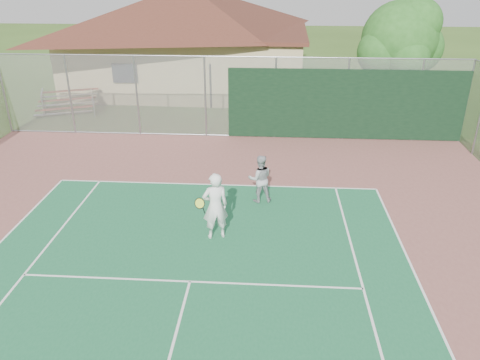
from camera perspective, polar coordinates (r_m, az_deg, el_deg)
name	(u,v)px	position (r m, az deg, el deg)	size (l,w,h in m)	color
back_fence	(277,101)	(20.35, 4.58, 9.61)	(20.08, 0.11, 3.53)	gray
clubhouse	(190,34)	(29.38, -6.17, 17.26)	(14.94, 10.21, 6.32)	#CCB882
bleachers	(68,102)	(26.02, -20.26, 8.96)	(3.32, 2.56, 1.03)	#983E23
tree	(401,42)	(23.61, 19.05, 15.64)	(4.08, 3.87, 5.69)	#331E12
player_white_front	(215,207)	(12.73, -3.05, -3.26)	(0.97, 0.80, 1.93)	white
player_grey_back	(260,179)	(14.78, 2.45, 0.09)	(0.86, 0.72, 1.57)	#9FA1A4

